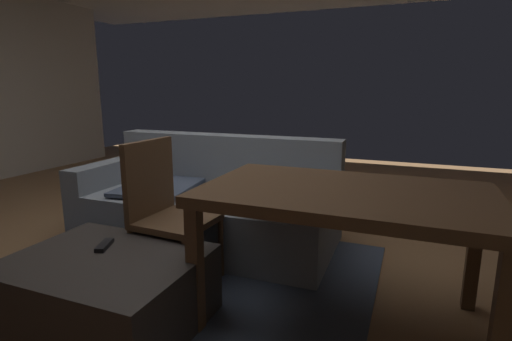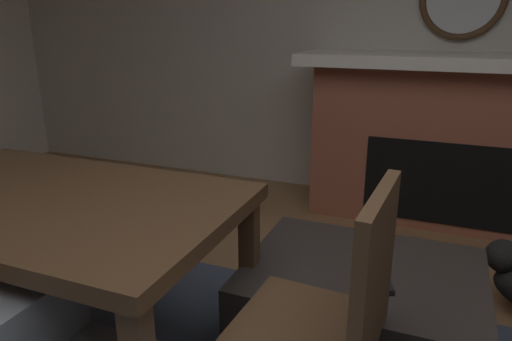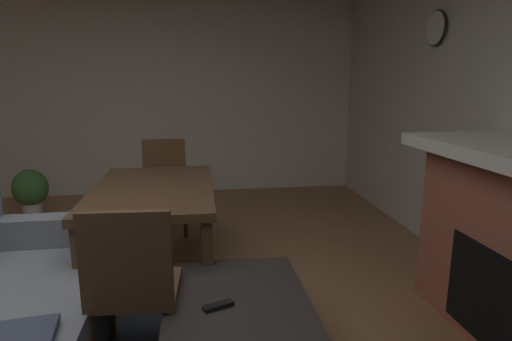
% 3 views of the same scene
% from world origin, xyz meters
% --- Properties ---
extents(wall_right_window_side, '(0.12, 6.35, 2.56)m').
position_xyz_m(wall_right_window_side, '(3.85, 0.00, 1.28)').
color(wall_right_window_side, white).
rests_on(wall_right_window_side, ground).
extents(ottoman_coffee_table, '(0.97, 0.76, 0.39)m').
position_xyz_m(ottoman_coffee_table, '(0.03, -0.93, 0.20)').
color(ottoman_coffee_table, '#2D2826').
rests_on(ottoman_coffee_table, ground).
extents(tv_remote, '(0.11, 0.17, 0.02)m').
position_xyz_m(tv_remote, '(-0.06, -0.83, 0.40)').
color(tv_remote, black).
rests_on(tv_remote, ottoman_coffee_table).
extents(dining_table, '(1.47, 0.89, 0.74)m').
position_xyz_m(dining_table, '(1.16, -0.41, 0.66)').
color(dining_table, '#513823').
rests_on(dining_table, ground).
extents(dining_chair_east, '(0.45, 0.45, 0.93)m').
position_xyz_m(dining_chair_east, '(2.29, -0.40, 0.52)').
color(dining_chair_east, brown).
rests_on(dining_chair_east, ground).
extents(dining_chair_west, '(0.46, 0.46, 0.93)m').
position_xyz_m(dining_chair_west, '(0.03, -0.40, 0.52)').
color(dining_chair_west, '#513823').
rests_on(dining_chair_west, ground).
extents(potted_plant, '(0.38, 0.38, 0.56)m').
position_xyz_m(potted_plant, '(2.83, 1.11, 0.32)').
color(potted_plant, beige).
rests_on(potted_plant, ground).
extents(wall_clock, '(0.31, 0.03, 0.31)m').
position_xyz_m(wall_clock, '(1.63, -2.89, 1.98)').
color(wall_clock, silver).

